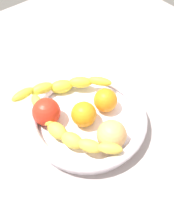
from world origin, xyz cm
name	(u,v)px	position (x,y,z in cm)	size (l,w,h in cm)	color
kitchen_counter	(87,128)	(0.00, 0.00, 1.50)	(120.00, 120.00, 3.00)	#A29696
fruit_bowl	(87,119)	(0.00, 0.00, 5.39)	(28.58, 28.58, 4.63)	white
banana_draped_left	(62,86)	(10.65, -0.41, 7.79)	(13.17, 23.07, 4.81)	yellow
banana_draped_right	(67,131)	(-1.23, 6.79, 7.92)	(25.45, 10.08, 4.41)	#E4C646
orange_front	(85,115)	(-0.41, 0.97, 8.10)	(5.96, 5.96, 5.96)	orange
orange_mid_left	(107,101)	(-0.42, -5.77, 8.01)	(5.77, 5.77, 5.77)	orange
tomato_red	(46,112)	(5.82, 7.36, 8.43)	(6.61, 6.61, 6.61)	red
peach_blush	(111,135)	(-8.34, 0.11, 8.42)	(6.60, 6.60, 6.60)	#E7A661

